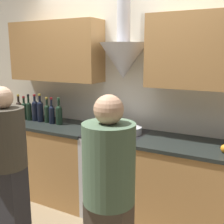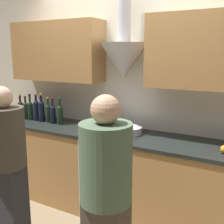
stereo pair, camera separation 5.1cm
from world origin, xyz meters
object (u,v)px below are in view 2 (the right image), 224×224
at_px(wine_bottle_0, 21,109).
at_px(wine_bottle_3, 36,109).
at_px(wine_bottle_4, 41,110).
at_px(mixing_bowl, 130,130).
at_px(wine_bottle_2, 30,110).
at_px(person_foreground_left, 7,164).
at_px(wine_bottle_1, 26,110).
at_px(wine_bottle_5, 48,112).
at_px(stove_range, 116,173).
at_px(wine_bottle_6, 53,113).
at_px(stock_pot, 104,126).
at_px(person_foreground_right, 106,197).
at_px(wine_bottle_7, 60,114).

height_order(wine_bottle_0, wine_bottle_3, wine_bottle_3).
xyz_separation_m(wine_bottle_4, mixing_bowl, (1.21, 0.04, -0.11)).
distance_m(wine_bottle_2, person_foreground_left, 1.26).
bearing_deg(wine_bottle_2, wine_bottle_1, 179.82).
bearing_deg(wine_bottle_5, wine_bottle_4, -172.91).
xyz_separation_m(stove_range, wine_bottle_4, (-1.07, 0.00, 0.61)).
relative_size(wine_bottle_6, mixing_bowl, 1.23).
xyz_separation_m(mixing_bowl, person_foreground_left, (-0.68, -1.05, -0.14)).
bearing_deg(wine_bottle_2, mixing_bowl, 1.81).
relative_size(wine_bottle_4, stock_pot, 1.49).
distance_m(stove_range, wine_bottle_4, 1.23).
relative_size(wine_bottle_3, person_foreground_right, 0.22).
xyz_separation_m(wine_bottle_6, person_foreground_right, (1.38, -1.08, -0.22)).
relative_size(wine_bottle_2, person_foreground_right, 0.22).
distance_m(stove_range, wine_bottle_3, 1.32).
xyz_separation_m(wine_bottle_0, stock_pot, (1.30, -0.03, -0.06)).
distance_m(wine_bottle_0, wine_bottle_4, 0.36).
height_order(wine_bottle_2, person_foreground_left, person_foreground_left).
distance_m(wine_bottle_5, person_foreground_right, 1.85).
distance_m(stove_range, wine_bottle_1, 1.46).
bearing_deg(wine_bottle_4, wine_bottle_0, -178.99).
xyz_separation_m(stove_range, wine_bottle_3, (-1.17, 0.01, 0.61)).
height_order(stove_range, wine_bottle_0, wine_bottle_0).
bearing_deg(person_foreground_right, wine_bottle_6, 142.04).
xyz_separation_m(wine_bottle_2, person_foreground_left, (0.71, -1.01, -0.24)).
relative_size(wine_bottle_0, mixing_bowl, 1.22).
bearing_deg(wine_bottle_1, stock_pot, -1.34).
xyz_separation_m(wine_bottle_1, person_foreground_left, (0.79, -1.01, -0.23)).
bearing_deg(wine_bottle_7, mixing_bowl, 2.29).
relative_size(wine_bottle_4, mixing_bowl, 1.34).
bearing_deg(mixing_bowl, person_foreground_left, -122.94).
relative_size(wine_bottle_1, wine_bottle_5, 0.97).
distance_m(wine_bottle_3, wine_bottle_7, 0.39).
height_order(wine_bottle_1, stock_pot, wine_bottle_1).
xyz_separation_m(wine_bottle_6, mixing_bowl, (1.02, 0.05, -0.09)).
xyz_separation_m(wine_bottle_2, wine_bottle_7, (0.48, 0.01, -0.00)).
bearing_deg(wine_bottle_4, stove_range, -0.21).
bearing_deg(wine_bottle_2, wine_bottle_6, -0.33).
bearing_deg(person_foreground_left, wine_bottle_7, 102.91).
height_order(stove_range, wine_bottle_4, wine_bottle_4).
bearing_deg(wine_bottle_7, wine_bottle_3, 178.88).
xyz_separation_m(wine_bottle_0, wine_bottle_6, (0.55, -0.00, -0.00)).
bearing_deg(mixing_bowl, stove_range, -163.00).
height_order(wine_bottle_1, person_foreground_left, person_foreground_left).
bearing_deg(mixing_bowl, wine_bottle_6, -177.40).
relative_size(wine_bottle_4, wine_bottle_5, 1.12).
relative_size(stove_range, wine_bottle_5, 2.98).
bearing_deg(wine_bottle_6, person_foreground_right, -37.96).
bearing_deg(wine_bottle_6, stock_pot, -1.98).
xyz_separation_m(wine_bottle_7, stock_pot, (0.64, -0.04, -0.06)).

